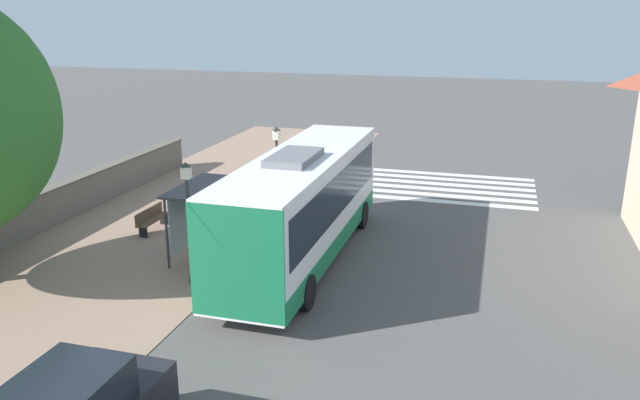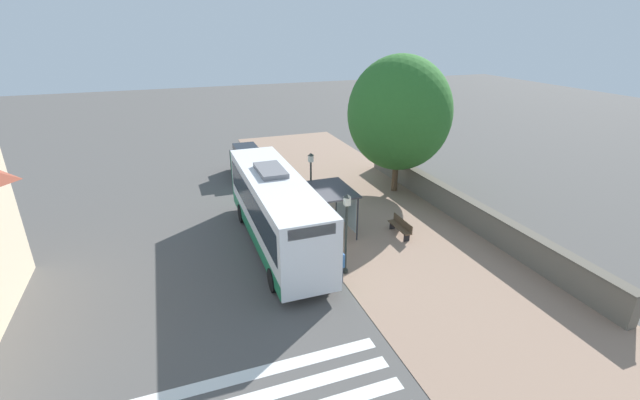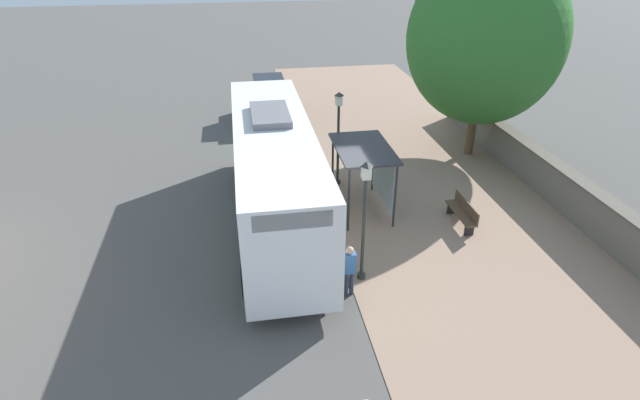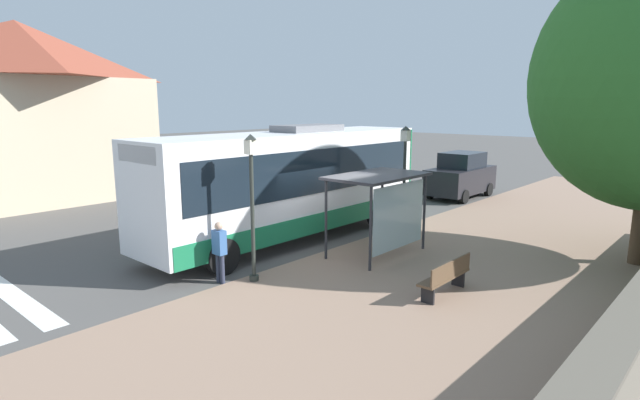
{
  "view_description": "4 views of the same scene",
  "coord_description": "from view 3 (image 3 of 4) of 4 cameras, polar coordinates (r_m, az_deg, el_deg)",
  "views": [
    {
      "loc": [
        7.66,
        -18.77,
        7.91
      ],
      "look_at": [
        1.83,
        1.26,
        1.55
      ],
      "focal_mm": 35.0,
      "sensor_mm": 36.0,
      "label": 1
    },
    {
      "loc": [
        6.24,
        17.81,
        10.22
      ],
      "look_at": [
        -0.06,
        0.54,
        2.59
      ],
      "focal_mm": 24.0,
      "sensor_mm": 36.0,
      "label": 2
    },
    {
      "loc": [
        2.77,
        14.29,
        9.01
      ],
      "look_at": [
        0.65,
        1.75,
        2.05
      ],
      "focal_mm": 28.0,
      "sensor_mm": 36.0,
      "label": 3
    },
    {
      "loc": [
        -9.71,
        10.84,
        4.44
      ],
      "look_at": [
        -0.4,
        0.45,
        1.76
      ],
      "focal_mm": 28.0,
      "sensor_mm": 36.0,
      "label": 4
    }
  ],
  "objects": [
    {
      "name": "stone_wall",
      "position": [
        20.02,
        26.03,
        1.17
      ],
      "size": [
        0.6,
        20.0,
        1.47
      ],
      "color": "#6B6356",
      "rests_on": "ground"
    },
    {
      "name": "street_lamp_far",
      "position": [
        13.59,
        5.1,
        -1.37
      ],
      "size": [
        0.28,
        0.28,
        3.74
      ],
      "color": "#2D332D",
      "rests_on": "ground"
    },
    {
      "name": "ground_plane",
      "position": [
        17.12,
        1.18,
        -3.09
      ],
      "size": [
        120.0,
        120.0,
        0.0
      ],
      "primitive_type": "plane",
      "color": "#514F4C",
      "rests_on": "ground"
    },
    {
      "name": "sidewalk_plaza",
      "position": [
        18.39,
        15.11,
        -1.73
      ],
      "size": [
        9.0,
        44.0,
        0.02
      ],
      "color": "#937560",
      "rests_on": "ground"
    },
    {
      "name": "parked_car_behind_bus",
      "position": [
        27.0,
        -5.79,
        11.36
      ],
      "size": [
        1.95,
        4.08,
        2.18
      ],
      "color": "black",
      "rests_on": "ground"
    },
    {
      "name": "bench",
      "position": [
        17.71,
        15.98,
        -1.34
      ],
      "size": [
        0.4,
        1.84,
        0.88
      ],
      "color": "brown",
      "rests_on": "ground"
    },
    {
      "name": "street_lamp_near",
      "position": [
        19.1,
        2.11,
        7.89
      ],
      "size": [
        0.28,
        0.28,
        3.75
      ],
      "color": "#2D332D",
      "rests_on": "ground"
    },
    {
      "name": "bus_shelter",
      "position": [
        17.38,
        5.46,
        4.89
      ],
      "size": [
        1.88,
        3.08,
        2.42
      ],
      "color": "#2D2D33",
      "rests_on": "ground"
    },
    {
      "name": "shade_tree",
      "position": [
        22.27,
        18.39,
        17.14
      ],
      "size": [
        6.38,
        6.38,
        8.59
      ],
      "color": "brown",
      "rests_on": "ground"
    },
    {
      "name": "pedestrian",
      "position": [
        13.67,
        3.37,
        -7.69
      ],
      "size": [
        0.34,
        0.22,
        1.58
      ],
      "color": "#2D3347",
      "rests_on": "ground"
    },
    {
      "name": "bus",
      "position": [
        16.5,
        -5.23,
        3.19
      ],
      "size": [
        2.59,
        10.68,
        3.77
      ],
      "color": "white",
      "rests_on": "ground"
    }
  ]
}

